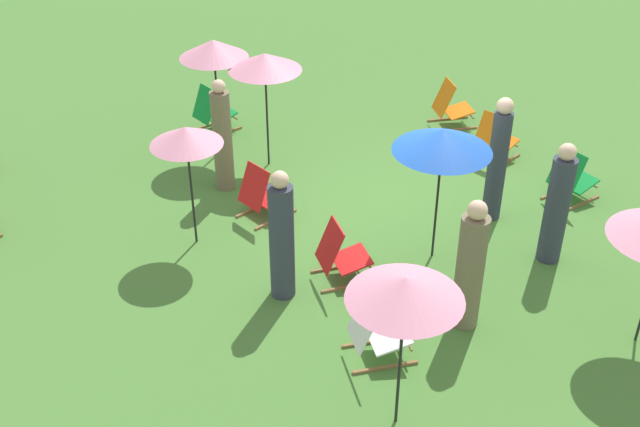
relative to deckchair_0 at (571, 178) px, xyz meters
name	(u,v)px	position (x,y,z in m)	size (l,w,h in m)	color
ground_plane	(394,222)	(0.66, 2.64, -0.37)	(40.00, 40.00, 0.00)	#477A33
deckchair_0	(571,178)	(0.00, 0.00, 0.00)	(0.56, 0.81, 0.83)	olive
deckchair_1	(495,140)	(1.51, 0.22, 0.00)	(0.67, 0.86, 0.83)	olive
deckchair_4	(212,112)	(4.59, 3.89, 0.00)	(0.63, 0.85, 0.83)	olive
deckchair_5	(451,106)	(2.89, 0.11, 0.00)	(0.66, 0.86, 0.83)	olive
deckchair_6	(262,194)	(1.68, 4.24, 0.00)	(0.66, 0.86, 0.83)	olive
deckchair_9	(341,255)	(-0.14, 3.96, 0.00)	(0.60, 0.83, 0.83)	olive
deckchair_10	(376,331)	(-1.60, 4.31, 0.00)	(0.65, 0.85, 0.83)	olive
umbrella_0	(405,289)	(-2.53, 4.61, 1.35)	(1.12, 1.12, 1.85)	black
umbrella_1	(265,62)	(3.07, 3.52, 1.37)	(1.12, 1.12, 1.88)	black
umbrella_2	(443,140)	(-0.26, 2.62, 1.36)	(1.25, 1.25, 1.88)	black
umbrella_4	(213,49)	(3.83, 4.05, 1.41)	(1.08, 1.08, 1.93)	black
umbrella_5	(186,136)	(1.51, 5.32, 1.25)	(0.95, 0.95, 1.75)	black
person_0	(470,268)	(-1.58, 3.06, 0.43)	(0.41, 0.41, 1.70)	#72664C
person_1	(498,161)	(0.16, 1.32, 0.54)	(0.37, 0.37, 1.86)	#333847
person_2	(282,239)	(-0.08, 4.74, 0.46)	(0.39, 0.39, 1.75)	#333847
person_3	(222,138)	(2.71, 4.41, 0.47)	(0.40, 0.40, 1.76)	#72664C
person_4	(557,206)	(-1.02, 1.28, 0.44)	(0.44, 0.44, 1.72)	#333847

